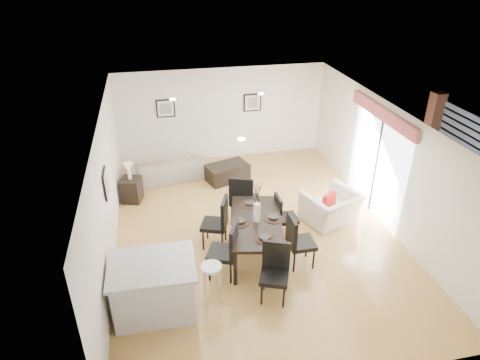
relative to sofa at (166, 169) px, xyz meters
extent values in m
plane|color=tan|center=(1.76, -2.86, -0.30)|extent=(8.00, 8.00, 0.00)
cube|color=white|center=(1.76, 1.14, 1.05)|extent=(6.00, 0.04, 2.70)
cube|color=white|center=(1.76, -6.86, 1.05)|extent=(6.00, 0.04, 2.70)
cube|color=white|center=(-1.24, -2.86, 1.05)|extent=(0.04, 8.00, 2.70)
cube|color=white|center=(4.76, -2.86, 1.05)|extent=(0.04, 8.00, 2.70)
cube|color=white|center=(1.76, -2.86, 2.40)|extent=(6.00, 8.00, 0.02)
imported|color=gray|center=(0.00, 0.00, 0.00)|extent=(2.19, 1.14, 0.61)
imported|color=beige|center=(3.55, -2.88, 0.07)|extent=(1.43, 1.34, 0.75)
imported|color=#3F632A|center=(7.26, -1.52, 0.05)|extent=(0.51, 0.51, 0.72)
cube|color=black|center=(1.60, -3.69, 0.48)|extent=(1.36, 2.12, 0.07)
cylinder|color=black|center=(1.00, -4.50, 0.07)|extent=(0.08, 0.08, 0.75)
cylinder|color=black|center=(1.37, -2.71, 0.07)|extent=(0.08, 0.08, 0.75)
cylinder|color=black|center=(1.84, -4.68, 0.07)|extent=(0.08, 0.08, 0.75)
cylinder|color=black|center=(2.21, -2.88, 0.07)|extent=(0.08, 0.08, 0.75)
cube|color=black|center=(0.82, -4.18, 0.22)|extent=(0.69, 0.69, 0.09)
cube|color=black|center=(1.03, -4.27, 0.55)|extent=(0.27, 0.51, 0.63)
cylinder|color=black|center=(0.71, -3.91, -0.07)|extent=(0.04, 0.04, 0.48)
cylinder|color=black|center=(1.09, -4.08, -0.07)|extent=(0.04, 0.04, 0.48)
cylinder|color=black|center=(0.55, -4.29, -0.07)|extent=(0.04, 0.04, 0.48)
cylinder|color=black|center=(0.93, -4.45, -0.07)|extent=(0.04, 0.04, 0.48)
cube|color=black|center=(0.82, -3.20, 0.21)|extent=(0.66, 0.66, 0.09)
cube|color=black|center=(1.03, -3.28, 0.53)|extent=(0.24, 0.50, 0.61)
cylinder|color=black|center=(0.70, -2.94, -0.07)|extent=(0.04, 0.04, 0.47)
cylinder|color=black|center=(1.08, -3.09, -0.07)|extent=(0.04, 0.04, 0.47)
cylinder|color=black|center=(0.56, -3.32, -0.07)|extent=(0.04, 0.04, 0.47)
cylinder|color=black|center=(0.94, -3.46, -0.07)|extent=(0.04, 0.04, 0.47)
cube|color=black|center=(2.39, -4.18, 0.20)|extent=(0.51, 0.51, 0.09)
cube|color=black|center=(2.17, -4.18, 0.52)|extent=(0.07, 0.51, 0.61)
cylinder|color=black|center=(2.59, -4.38, -0.07)|extent=(0.04, 0.04, 0.46)
cylinder|color=black|center=(2.19, -4.38, -0.07)|extent=(0.04, 0.04, 0.46)
cylinder|color=black|center=(2.59, -3.98, -0.07)|extent=(0.04, 0.04, 0.46)
cylinder|color=black|center=(2.19, -3.99, -0.07)|extent=(0.04, 0.04, 0.46)
cube|color=black|center=(2.39, -3.20, 0.15)|extent=(0.46, 0.46, 0.08)
cube|color=black|center=(2.19, -3.20, 0.44)|extent=(0.06, 0.46, 0.54)
cylinder|color=black|center=(2.57, -3.38, -0.10)|extent=(0.04, 0.04, 0.42)
cylinder|color=black|center=(2.21, -3.38, -0.10)|extent=(0.04, 0.04, 0.42)
cylinder|color=black|center=(2.57, -3.02, -0.10)|extent=(0.04, 0.04, 0.42)
cylinder|color=black|center=(2.21, -3.02, -0.10)|extent=(0.04, 0.04, 0.42)
cube|color=black|center=(1.60, -5.00, 0.19)|extent=(0.64, 0.64, 0.09)
cube|color=black|center=(1.68, -4.80, 0.50)|extent=(0.48, 0.24, 0.59)
cylinder|color=black|center=(1.35, -5.11, -0.08)|extent=(0.04, 0.04, 0.45)
cylinder|color=black|center=(1.50, -4.75, -0.08)|extent=(0.04, 0.04, 0.45)
cylinder|color=black|center=(1.71, -5.25, -0.08)|extent=(0.04, 0.04, 0.45)
cylinder|color=black|center=(1.85, -4.89, -0.08)|extent=(0.04, 0.04, 0.45)
cube|color=black|center=(1.60, -2.38, 0.23)|extent=(0.70, 0.70, 0.09)
cube|color=black|center=(1.52, -2.60, 0.57)|extent=(0.53, 0.26, 0.64)
cylinder|color=black|center=(1.88, -2.27, -0.06)|extent=(0.04, 0.04, 0.49)
cylinder|color=black|center=(1.72, -2.66, -0.06)|extent=(0.04, 0.04, 0.49)
cylinder|color=black|center=(1.48, -2.11, -0.06)|extent=(0.04, 0.04, 0.49)
cylinder|color=black|center=(1.33, -2.50, -0.06)|extent=(0.04, 0.04, 0.49)
cylinder|color=white|center=(1.60, -3.69, 0.71)|extent=(0.14, 0.14, 0.40)
cylinder|color=black|center=(1.95, -3.69, 0.52)|extent=(0.39, 0.39, 0.01)
cylinder|color=black|center=(1.95, -3.69, 0.55)|extent=(0.21, 0.21, 0.06)
cylinder|color=black|center=(1.60, -3.06, 0.52)|extent=(0.39, 0.39, 0.01)
cylinder|color=black|center=(1.60, -3.06, 0.55)|extent=(0.21, 0.21, 0.06)
cylinder|color=black|center=(1.26, -3.69, 0.52)|extent=(0.39, 0.39, 0.01)
cylinder|color=black|center=(1.26, -3.69, 0.55)|extent=(0.21, 0.21, 0.06)
cylinder|color=black|center=(1.60, -4.32, 0.52)|extent=(0.39, 0.39, 0.01)
cylinder|color=black|center=(1.60, -4.32, 0.55)|extent=(0.21, 0.21, 0.06)
cube|color=black|center=(1.62, -0.35, -0.08)|extent=(1.27, 0.98, 0.44)
cube|color=black|center=(-0.91, -0.96, 0.00)|extent=(0.58, 0.58, 0.62)
cylinder|color=white|center=(-0.91, -0.96, 0.40)|extent=(0.10, 0.10, 0.18)
cone|color=#F0E2D0|center=(-0.91, -0.96, 0.61)|extent=(0.22, 0.22, 0.24)
cube|color=#A51915|center=(3.44, -2.99, 0.31)|extent=(0.38, 0.31, 0.38)
cube|color=silver|center=(-0.47, -4.84, 0.16)|extent=(1.35, 1.03, 0.94)
cube|color=#B5B5B8|center=(-0.47, -4.84, 0.66)|extent=(1.46, 1.14, 0.07)
cylinder|color=white|center=(0.52, -4.84, 0.47)|extent=(0.36, 0.36, 0.05)
cylinder|color=silver|center=(0.64, -4.72, 0.08)|extent=(0.03, 0.03, 0.77)
cylinder|color=silver|center=(0.40, -4.72, 0.08)|extent=(0.03, 0.03, 0.77)
cylinder|color=silver|center=(0.40, -4.96, 0.08)|extent=(0.03, 0.03, 0.77)
cylinder|color=silver|center=(0.64, -4.96, 0.08)|extent=(0.03, 0.03, 0.77)
cube|color=black|center=(0.16, 1.11, 1.35)|extent=(0.52, 0.03, 0.52)
cube|color=white|center=(0.16, 1.11, 1.35)|extent=(0.44, 0.04, 0.44)
cube|color=#51514D|center=(0.16, 1.11, 1.35)|extent=(0.30, 0.04, 0.30)
cube|color=black|center=(2.66, 1.11, 1.35)|extent=(0.52, 0.03, 0.52)
cube|color=white|center=(2.66, 1.11, 1.35)|extent=(0.44, 0.04, 0.44)
cube|color=#51514D|center=(2.66, 1.11, 1.35)|extent=(0.30, 0.04, 0.30)
cube|color=black|center=(-1.21, -3.06, 1.35)|extent=(0.03, 0.52, 0.52)
cube|color=white|center=(-1.21, -3.06, 1.35)|extent=(0.04, 0.44, 0.44)
cube|color=#51514D|center=(-1.21, -3.06, 1.35)|extent=(0.04, 0.30, 0.30)
cube|color=white|center=(4.74, -2.56, 0.82)|extent=(0.02, 2.40, 2.25)
cube|color=black|center=(4.72, -2.56, 0.82)|extent=(0.03, 0.05, 2.25)
cube|color=black|center=(4.72, -2.56, 1.97)|extent=(0.03, 2.50, 0.05)
cube|color=maroon|center=(4.68, -2.56, 2.13)|extent=(0.10, 2.70, 0.28)
plane|color=gray|center=(6.76, -2.56, -0.30)|extent=(6.00, 6.00, 0.00)
cube|color=brown|center=(7.81, -0.16, 0.70)|extent=(0.35, 0.35, 2.00)
camera|label=1|loc=(-0.19, -10.55, 5.25)|focal=32.00mm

